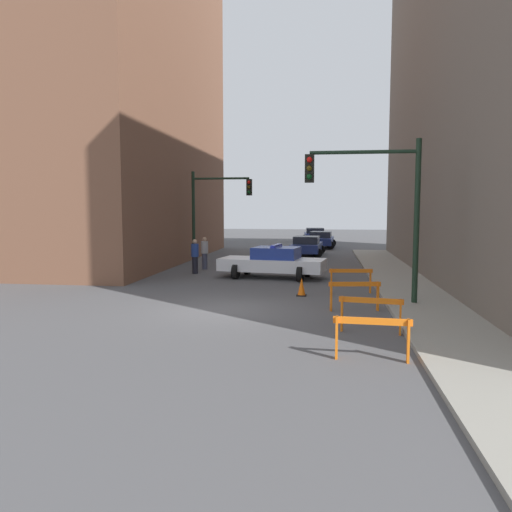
{
  "coord_description": "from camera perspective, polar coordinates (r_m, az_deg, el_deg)",
  "views": [
    {
      "loc": [
        3.05,
        -14.96,
        3.14
      ],
      "look_at": [
        0.16,
        5.65,
        1.14
      ],
      "focal_mm": 35.0,
      "sensor_mm": 36.0,
      "label": 1
    }
  ],
  "objects": [
    {
      "name": "pedestrian_corner",
      "position": [
        25.87,
        -5.89,
        0.4
      ],
      "size": [
        0.51,
        0.51,
        1.66
      ],
      "rotation": [
        0.0,
        0.0,
        2.4
      ],
      "color": "#474C66",
      "rests_on": "ground_plane"
    },
    {
      "name": "police_car",
      "position": [
        22.52,
        1.98,
        -0.68
      ],
      "size": [
        4.93,
        2.81,
        1.52
      ],
      "rotation": [
        0.0,
        0.0,
        1.42
      ],
      "color": "white",
      "rests_on": "ground_plane"
    },
    {
      "name": "traffic_light_near",
      "position": [
        16.48,
        13.93,
        6.68
      ],
      "size": [
        3.64,
        0.35,
        5.2
      ],
      "color": "black",
      "rests_on": "sidewalk_right"
    },
    {
      "name": "barrier_mid",
      "position": [
        12.94,
        12.99,
        -5.91
      ],
      "size": [
        1.59,
        0.37,
        0.9
      ],
      "rotation": [
        0.0,
        0.0,
        -0.14
      ],
      "color": "orange",
      "rests_on": "ground_plane"
    },
    {
      "name": "pedestrian_crossing",
      "position": [
        24.13,
        -6.99,
        0.02
      ],
      "size": [
        0.41,
        0.41,
        1.66
      ],
      "rotation": [
        0.0,
        0.0,
        3.28
      ],
      "color": "black",
      "rests_on": "ground_plane"
    },
    {
      "name": "barrier_corner",
      "position": [
        18.85,
        10.79,
        -2.31
      ],
      "size": [
        1.6,
        0.3,
        0.9
      ],
      "rotation": [
        0.0,
        0.0,
        0.1
      ],
      "color": "orange",
      "rests_on": "ground_plane"
    },
    {
      "name": "traffic_cone",
      "position": [
        18.02,
        5.23,
        -3.55
      ],
      "size": [
        0.36,
        0.36,
        0.66
      ],
      "color": "black",
      "rests_on": "ground_plane"
    },
    {
      "name": "parked_car_near",
      "position": [
        33.03,
        5.81,
        1.17
      ],
      "size": [
        2.45,
        4.4,
        1.31
      ],
      "rotation": [
        0.0,
        0.0,
        -0.06
      ],
      "color": "navy",
      "rests_on": "ground_plane"
    },
    {
      "name": "building_corner_left",
      "position": [
        33.4,
        -19.97,
        17.47
      ],
      "size": [
        14.0,
        20.0,
        20.52
      ],
      "color": "brown",
      "rests_on": "ground_plane"
    },
    {
      "name": "ground_plane",
      "position": [
        15.58,
        -3.49,
        -6.16
      ],
      "size": [
        120.0,
        120.0,
        0.0
      ],
      "primitive_type": "plane",
      "color": "#4C4C4F"
    },
    {
      "name": "traffic_light_far",
      "position": [
        28.3,
        -5.02,
        5.98
      ],
      "size": [
        3.44,
        0.35,
        5.2
      ],
      "color": "black",
      "rests_on": "ground_plane"
    },
    {
      "name": "barrier_front",
      "position": [
        10.64,
        13.13,
        -8.39
      ],
      "size": [
        1.6,
        0.24,
        0.9
      ],
      "rotation": [
        0.0,
        0.0,
        -0.05
      ],
      "color": "orange",
      "rests_on": "ground_plane"
    },
    {
      "name": "parked_car_mid",
      "position": [
        39.87,
        7.44,
        1.89
      ],
      "size": [
        2.45,
        4.4,
        1.31
      ],
      "rotation": [
        0.0,
        0.0,
        -0.06
      ],
      "color": "navy",
      "rests_on": "ground_plane"
    },
    {
      "name": "sidewalk_right",
      "position": [
        15.59,
        19.59,
        -6.24
      ],
      "size": [
        2.4,
        44.0,
        0.12
      ],
      "color": "gray",
      "rests_on": "ground_plane"
    },
    {
      "name": "parked_car_far",
      "position": [
        46.91,
        6.73,
        2.43
      ],
      "size": [
        2.49,
        4.43,
        1.31
      ],
      "rotation": [
        0.0,
        0.0,
        0.08
      ],
      "color": "navy",
      "rests_on": "ground_plane"
    },
    {
      "name": "barrier_back",
      "position": [
        15.59,
        11.2,
        -3.94
      ],
      "size": [
        1.59,
        0.39,
        0.9
      ],
      "rotation": [
        0.0,
        0.0,
        0.16
      ],
      "color": "orange",
      "rests_on": "ground_plane"
    }
  ]
}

